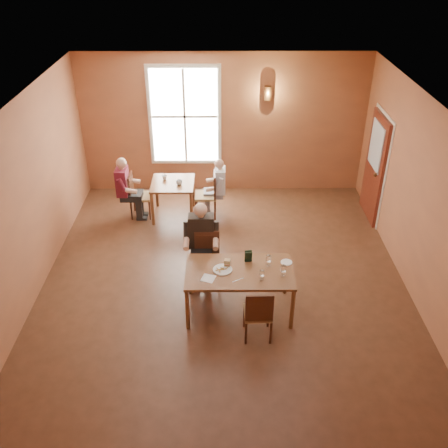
{
  "coord_description": "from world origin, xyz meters",
  "views": [
    {
      "loc": [
        -0.04,
        -6.56,
        5.14
      ],
      "look_at": [
        0.0,
        0.2,
        1.05
      ],
      "focal_mm": 40.0,
      "sensor_mm": 36.0,
      "label": 1
    }
  ],
  "objects_px": {
    "main_table": "(239,291)",
    "diner_white": "(207,190)",
    "diner_maroon": "(139,188)",
    "chair_empty": "(258,312)",
    "chair_diner_white": "(206,195)",
    "chair_diner_main": "(207,261)",
    "chair_diner_maroon": "(141,195)",
    "second_table": "(174,199)",
    "diner_main": "(207,252)"
  },
  "relations": [
    {
      "from": "main_table",
      "to": "diner_white",
      "type": "bearing_deg",
      "value": 100.64
    },
    {
      "from": "diner_maroon",
      "to": "main_table",
      "type": "bearing_deg",
      "value": 33.06
    },
    {
      "from": "chair_empty",
      "to": "chair_diner_white",
      "type": "height_order",
      "value": "chair_diner_white"
    },
    {
      "from": "chair_diner_main",
      "to": "chair_diner_maroon",
      "type": "bearing_deg",
      "value": -58.86
    },
    {
      "from": "second_table",
      "to": "chair_diner_maroon",
      "type": "xyz_separation_m",
      "value": [
        -0.65,
        0.0,
        0.09
      ]
    },
    {
      "from": "chair_diner_main",
      "to": "diner_main",
      "type": "xyz_separation_m",
      "value": [
        0.0,
        -0.03,
        0.21
      ]
    },
    {
      "from": "chair_diner_white",
      "to": "diner_white",
      "type": "distance_m",
      "value": 0.11
    },
    {
      "from": "chair_diner_main",
      "to": "diner_main",
      "type": "bearing_deg",
      "value": 90.0
    },
    {
      "from": "chair_diner_main",
      "to": "main_table",
      "type": "bearing_deg",
      "value": 127.57
    },
    {
      "from": "chair_diner_white",
      "to": "main_table",
      "type": "bearing_deg",
      "value": -168.8
    },
    {
      "from": "diner_main",
      "to": "diner_maroon",
      "type": "height_order",
      "value": "diner_main"
    },
    {
      "from": "chair_diner_main",
      "to": "diner_white",
      "type": "distance_m",
      "value": 2.29
    },
    {
      "from": "diner_main",
      "to": "chair_diner_white",
      "type": "height_order",
      "value": "diner_main"
    },
    {
      "from": "second_table",
      "to": "diner_maroon",
      "type": "relative_size",
      "value": 0.67
    },
    {
      "from": "chair_diner_main",
      "to": "diner_main",
      "type": "height_order",
      "value": "diner_main"
    },
    {
      "from": "diner_white",
      "to": "chair_diner_maroon",
      "type": "relative_size",
      "value": 1.26
    },
    {
      "from": "chair_empty",
      "to": "chair_diner_main",
      "type": "bearing_deg",
      "value": 120.61
    },
    {
      "from": "main_table",
      "to": "diner_maroon",
      "type": "xyz_separation_m",
      "value": [
        -1.91,
        2.94,
        0.26
      ]
    },
    {
      "from": "chair_diner_main",
      "to": "second_table",
      "type": "relative_size",
      "value": 1.08
    },
    {
      "from": "diner_main",
      "to": "diner_white",
      "type": "height_order",
      "value": "diner_main"
    },
    {
      "from": "main_table",
      "to": "chair_diner_maroon",
      "type": "height_order",
      "value": "chair_diner_maroon"
    },
    {
      "from": "diner_maroon",
      "to": "chair_diner_maroon",
      "type": "bearing_deg",
      "value": 90.0
    },
    {
      "from": "chair_diner_main",
      "to": "chair_empty",
      "type": "distance_m",
      "value": 1.41
    },
    {
      "from": "diner_main",
      "to": "chair_diner_maroon",
      "type": "relative_size",
      "value": 1.45
    },
    {
      "from": "second_table",
      "to": "chair_diner_maroon",
      "type": "relative_size",
      "value": 0.92
    },
    {
      "from": "chair_diner_white",
      "to": "diner_maroon",
      "type": "bearing_deg",
      "value": 90.0
    },
    {
      "from": "main_table",
      "to": "diner_maroon",
      "type": "height_order",
      "value": "diner_maroon"
    },
    {
      "from": "chair_empty",
      "to": "chair_diner_white",
      "type": "bearing_deg",
      "value": 102.09
    },
    {
      "from": "main_table",
      "to": "diner_main",
      "type": "height_order",
      "value": "diner_main"
    },
    {
      "from": "main_table",
      "to": "chair_diner_main",
      "type": "xyz_separation_m",
      "value": [
        -0.5,
        0.65,
        0.08
      ]
    },
    {
      "from": "main_table",
      "to": "chair_diner_white",
      "type": "distance_m",
      "value": 2.99
    },
    {
      "from": "chair_diner_main",
      "to": "diner_white",
      "type": "relative_size",
      "value": 0.79
    },
    {
      "from": "main_table",
      "to": "diner_main",
      "type": "bearing_deg",
      "value": 128.88
    },
    {
      "from": "chair_diner_main",
      "to": "chair_diner_white",
      "type": "xyz_separation_m",
      "value": [
        -0.08,
        2.29,
        0.01
      ]
    },
    {
      "from": "main_table",
      "to": "chair_empty",
      "type": "bearing_deg",
      "value": -65.82
    },
    {
      "from": "chair_empty",
      "to": "chair_diner_maroon",
      "type": "relative_size",
      "value": 0.95
    },
    {
      "from": "main_table",
      "to": "chair_empty",
      "type": "xyz_separation_m",
      "value": [
        0.25,
        -0.55,
        0.06
      ]
    },
    {
      "from": "chair_empty",
      "to": "chair_diner_white",
      "type": "relative_size",
      "value": 0.93
    },
    {
      "from": "main_table",
      "to": "chair_diner_white",
      "type": "bearing_deg",
      "value": 101.2
    },
    {
      "from": "second_table",
      "to": "chair_diner_white",
      "type": "relative_size",
      "value": 0.89
    },
    {
      "from": "chair_diner_white",
      "to": "diner_white",
      "type": "relative_size",
      "value": 0.81
    },
    {
      "from": "diner_main",
      "to": "main_table",
      "type": "bearing_deg",
      "value": 128.88
    },
    {
      "from": "second_table",
      "to": "diner_maroon",
      "type": "xyz_separation_m",
      "value": [
        -0.68,
        0.0,
        0.26
      ]
    },
    {
      "from": "diner_white",
      "to": "diner_maroon",
      "type": "xyz_separation_m",
      "value": [
        -1.36,
        0.0,
        0.05
      ]
    },
    {
      "from": "chair_empty",
      "to": "diner_maroon",
      "type": "height_order",
      "value": "diner_maroon"
    },
    {
      "from": "chair_diner_white",
      "to": "chair_diner_main",
      "type": "bearing_deg",
      "value": -177.96
    },
    {
      "from": "diner_main",
      "to": "chair_empty",
      "type": "relative_size",
      "value": 1.53
    },
    {
      "from": "diner_main",
      "to": "second_table",
      "type": "height_order",
      "value": "diner_main"
    },
    {
      "from": "second_table",
      "to": "chair_diner_maroon",
      "type": "bearing_deg",
      "value": 180.0
    },
    {
      "from": "chair_diner_white",
      "to": "chair_diner_maroon",
      "type": "distance_m",
      "value": 1.3
    }
  ]
}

